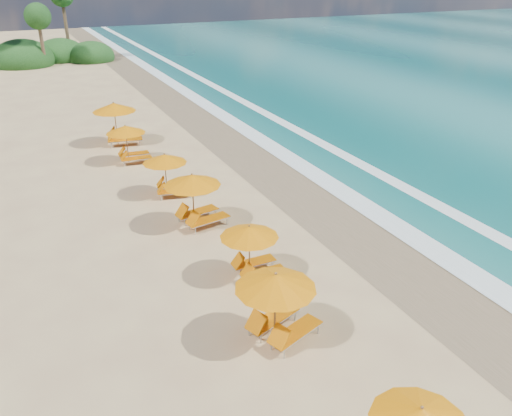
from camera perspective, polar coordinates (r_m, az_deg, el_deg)
ground at (r=20.58m, az=-0.00°, el=-3.03°), size 160.00×160.00×0.00m
wet_sand at (r=22.39m, az=9.31°, el=-0.94°), size 4.00×160.00×0.01m
surf_foam at (r=23.90m, az=14.71°, el=0.33°), size 4.00×160.00×0.01m
station_2 at (r=14.61m, az=2.58°, el=-10.09°), size 2.93×2.88×2.28m
station_3 at (r=17.46m, az=-0.27°, el=-4.33°), size 2.14×1.97×2.00m
station_4 at (r=21.00m, az=-6.47°, el=1.32°), size 2.78×2.65×2.31m
station_5 at (r=24.12m, az=-9.46°, el=3.93°), size 2.49×2.40×2.03m
station_6 at (r=28.76m, az=-13.61°, el=7.11°), size 2.33×2.18×2.09m
station_7 at (r=31.96m, az=-14.73°, el=9.23°), size 3.03×2.89×2.53m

